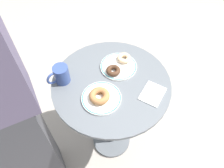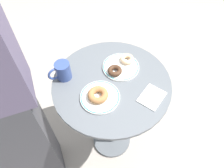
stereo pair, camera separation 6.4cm
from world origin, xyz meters
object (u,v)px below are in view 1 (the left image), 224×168
at_px(cafe_table, 111,104).
at_px(plate_left, 101,98).
at_px(donut_cinnamon, 99,96).
at_px(paper_napkin, 153,94).
at_px(plate_right, 119,66).
at_px(donut_glazed, 124,58).
at_px(coffee_mug, 61,75).
at_px(donut_chocolate, 113,70).

distance_m(cafe_table, plate_left, 0.24).
relative_size(donut_cinnamon, paper_napkin, 0.78).
xyz_separation_m(plate_right, paper_napkin, (-0.04, -0.24, -0.00)).
bearing_deg(cafe_table, donut_glazed, 13.64).
bearing_deg(donut_glazed, donut_cinnamon, -168.07).
distance_m(plate_right, donut_glazed, 0.06).
height_order(donut_cinnamon, coffee_mug, coffee_mug).
height_order(paper_napkin, coffee_mug, coffee_mug).
bearing_deg(donut_cinnamon, donut_glazed, 11.93).
distance_m(plate_right, donut_cinnamon, 0.23).
bearing_deg(donut_cinnamon, plate_left, -35.05).
bearing_deg(coffee_mug, cafe_table, -54.00).
xyz_separation_m(donut_glazed, donut_chocolate, (-0.11, -0.01, 0.00)).
xyz_separation_m(plate_right, coffee_mug, (-0.26, 0.17, 0.04)).
bearing_deg(plate_left, coffee_mug, 100.22).
bearing_deg(plate_right, donut_glazed, 4.22).
bearing_deg(plate_left, donut_chocolate, 18.45).
xyz_separation_m(donut_chocolate, coffee_mug, (-0.20, 0.18, 0.03)).
relative_size(plate_right, donut_cinnamon, 1.98).
height_order(plate_left, donut_glazed, donut_glazed).
xyz_separation_m(cafe_table, plate_right, (0.11, 0.04, 0.22)).
bearing_deg(donut_chocolate, paper_napkin, -86.11).
relative_size(plate_left, coffee_mug, 1.62).
bearing_deg(plate_right, paper_napkin, -98.83).
relative_size(plate_left, paper_napkin, 1.52).
relative_size(donut_glazed, coffee_mug, 0.63).
xyz_separation_m(plate_left, donut_cinnamon, (-0.01, 0.01, 0.02)).
height_order(plate_left, plate_right, same).
bearing_deg(donut_glazed, donut_chocolate, -174.96).
xyz_separation_m(plate_right, donut_chocolate, (-0.05, -0.01, 0.02)).
bearing_deg(donut_chocolate, coffee_mug, 139.20).
relative_size(cafe_table, donut_chocolate, 9.73).
xyz_separation_m(plate_right, donut_cinnamon, (-0.22, -0.05, 0.02)).
bearing_deg(donut_cinnamon, cafe_table, 9.50).
relative_size(plate_left, donut_glazed, 2.56).
bearing_deg(plate_right, cafe_table, -161.90).
xyz_separation_m(donut_cinnamon, donut_glazed, (0.28, 0.06, -0.00)).
relative_size(donut_cinnamon, donut_chocolate, 1.31).
bearing_deg(donut_cinnamon, paper_napkin, -45.20).
height_order(donut_glazed, donut_chocolate, same).
xyz_separation_m(cafe_table, plate_left, (-0.11, -0.02, 0.22)).
xyz_separation_m(cafe_table, coffee_mug, (-0.15, 0.21, 0.26)).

